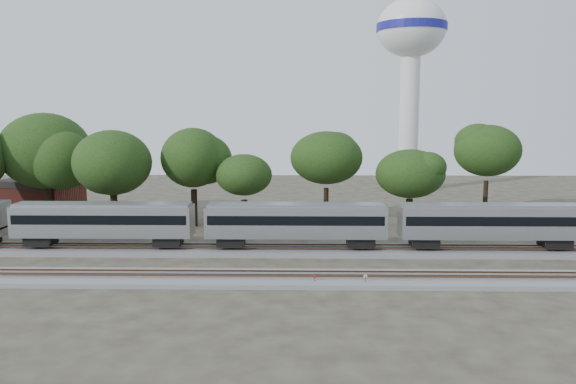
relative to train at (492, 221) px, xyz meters
name	(u,v)px	position (x,y,z in m)	size (l,w,h in m)	color
ground	(236,268)	(-25.04, -6.00, -3.30)	(160.00, 160.00, 0.00)	#383328
track_far	(243,250)	(-25.04, 0.00, -3.10)	(160.00, 5.00, 0.73)	slate
track_near	(231,278)	(-25.04, -10.00, -3.10)	(160.00, 5.00, 0.73)	slate
train	(492,221)	(0.00, 0.00, 0.00)	(133.00, 3.24, 4.78)	#ACAFB4
switch_stand_red	(315,279)	(-18.04, -11.24, -2.73)	(0.28, 0.12, 0.90)	#512D19
switch_stand_white	(365,279)	(-13.92, -11.42, -2.65)	(0.32, 0.13, 1.03)	#512D19
switch_lever	(318,285)	(-17.80, -11.43, -3.15)	(0.50, 0.30, 0.30)	#512D19
water_tower	(411,49)	(0.74, 47.86, 22.30)	(12.49, 12.49, 34.57)	silver
brick_building	(41,196)	(-55.68, 21.74, -0.82)	(11.67, 9.45, 4.93)	maroon
tree_1	(45,151)	(-52.28, 16.57, 5.91)	(9.39, 9.39, 13.23)	black
tree_2	(112,163)	(-41.31, 9.81, 4.96)	(8.42, 8.42, 11.87)	black
tree_3	(193,158)	(-32.42, 13.41, 5.28)	(8.75, 8.75, 12.33)	black
tree_4	(244,175)	(-26.00, 11.86, 3.32)	(6.76, 6.76, 9.53)	black
tree_5	(326,158)	(-15.81, 15.87, 5.11)	(8.57, 8.57, 12.09)	black
tree_6	(410,174)	(-5.75, 12.63, 3.42)	(6.86, 6.86, 9.67)	black
tree_7	(488,151)	(6.49, 21.59, 5.69)	(9.16, 9.16, 12.91)	black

